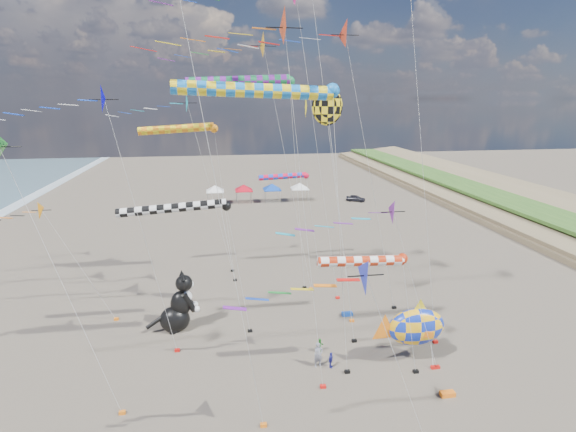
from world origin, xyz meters
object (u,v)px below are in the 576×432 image
(cat_inflatable, at_px, (177,301))
(child_green, at_px, (320,345))
(person_adult, at_px, (318,355))
(child_blue, at_px, (331,360))
(parked_car, at_px, (356,198))
(fish_inflatable, at_px, (416,327))

(cat_inflatable, xyz_separation_m, child_green, (10.43, -5.04, -1.88))
(person_adult, bearing_deg, child_blue, -27.54)
(child_green, distance_m, child_blue, 2.02)
(person_adult, distance_m, child_blue, 0.92)
(parked_car, bearing_deg, child_blue, -169.49)
(cat_inflatable, relative_size, child_green, 4.52)
(fish_inflatable, height_order, parked_car, fish_inflatable)
(fish_inflatable, distance_m, child_blue, 6.25)
(child_blue, distance_m, parked_car, 52.29)
(person_adult, distance_m, parked_car, 52.33)
(child_green, bearing_deg, child_blue, -95.95)
(cat_inflatable, xyz_separation_m, person_adult, (9.89, -6.79, -1.51))
(child_green, height_order, child_blue, child_blue)
(cat_inflatable, height_order, child_green, cat_inflatable)
(parked_car, bearing_deg, cat_inflatable, 176.32)
(child_green, xyz_separation_m, parked_car, (17.41, 47.41, 0.05))
(parked_car, bearing_deg, fish_inflatable, -163.15)
(child_blue, bearing_deg, cat_inflatable, 91.25)
(fish_inflatable, distance_m, parked_car, 50.96)
(cat_inflatable, xyz_separation_m, child_blue, (10.71, -7.04, -1.84))
(fish_inflatable, height_order, child_blue, fish_inflatable)
(child_green, relative_size, child_blue, 0.94)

